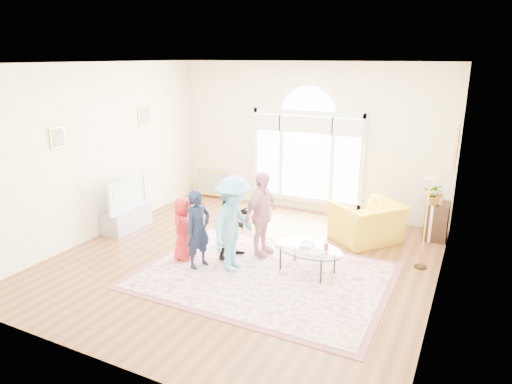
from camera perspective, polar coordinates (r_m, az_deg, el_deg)
The scene contains 18 objects.
ground at distance 7.73m, azimuth -1.72°, elevation -8.63°, with size 6.00×6.00×0.00m, color #57351D.
room_shell at distance 9.73m, azimuth 6.17°, elevation 6.31°, with size 6.00×6.00×6.00m.
area_rug at distance 7.24m, azimuth 0.96°, elevation -10.37°, with size 3.60×2.60×0.02m, color beige.
rug_border at distance 7.24m, azimuth 0.96°, elevation -10.40°, with size 3.80×2.80×0.01m, color #884D51.
tv_console at distance 9.38m, azimuth -15.86°, elevation -3.24°, with size 0.45×1.00×0.42m, color #96999E.
television at distance 9.21m, azimuth -16.08°, elevation -0.16°, with size 0.17×1.11×0.64m.
coffee_table at distance 7.23m, azimuth 6.49°, elevation -7.09°, with size 1.29×0.97×0.54m.
armchair at distance 8.61m, azimuth 13.74°, elevation -3.74°, with size 1.14×1.00×0.74m, color gold.
side_cabinet at distance 9.14m, azimuth 21.63°, elevation -3.40°, with size 0.40×0.50×0.70m, color black.
floor_lamp at distance 7.54m, azimuth 20.79°, elevation 0.01°, with size 0.26×0.26×1.51m.
plant_pedestal at distance 9.00m, azimuth 21.03°, elevation -3.63°, with size 0.20×0.20×0.70m, color white.
potted_plant at distance 8.84m, azimuth 21.40°, elevation -0.24°, with size 0.37×0.32×0.41m, color #33722D.
leaning_picture at distance 11.20m, azimuth -5.56°, elevation -0.55°, with size 0.80×0.05×0.62m, color tan.
child_red at distance 7.67m, azimuth -9.06°, elevation -4.50°, with size 0.53×0.34×1.08m, color red.
child_navy at distance 7.32m, azimuth -7.23°, elevation -4.65°, with size 0.46×0.30×1.27m, color #121B33.
child_black at distance 7.59m, azimuth -2.59°, elevation -3.38°, with size 0.66×0.52×1.36m, color black.
child_pink at distance 7.67m, azimuth 0.69°, elevation -2.79°, with size 0.85×0.35×1.45m, color pink.
child_blue at distance 7.13m, azimuth -2.83°, elevation -4.00°, with size 0.99×0.57×1.53m, color #5DA9DC.
Camera 1 is at (3.31, -6.15, 3.30)m, focal length 32.00 mm.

